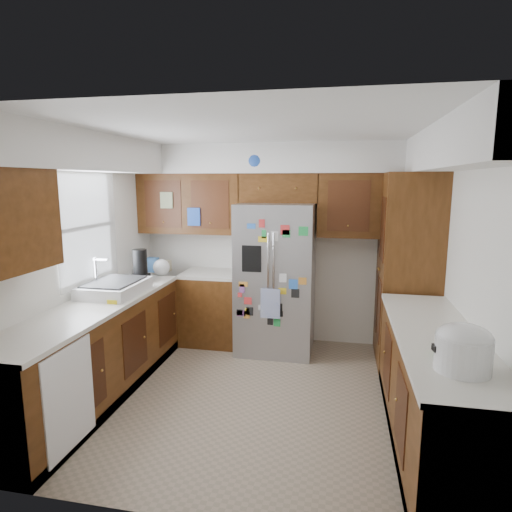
# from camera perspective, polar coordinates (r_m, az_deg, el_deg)

# --- Properties ---
(floor) EXTENTS (3.60, 3.60, 0.00)m
(floor) POSITION_cam_1_polar(r_m,az_deg,el_deg) (4.37, 0.07, -18.15)
(floor) COLOR tan
(floor) RESTS_ON ground
(room_shell) EXTENTS (3.64, 3.24, 2.52)m
(room_shell) POSITION_cam_1_polar(r_m,az_deg,el_deg) (4.24, -0.37, 6.77)
(room_shell) COLOR white
(room_shell) RESTS_ON ground
(left_counter_run) EXTENTS (1.36, 3.20, 0.92)m
(left_counter_run) POSITION_cam_1_polar(r_m,az_deg,el_deg) (4.65, -16.88, -11.02)
(left_counter_run) COLOR #41240C
(left_counter_run) RESTS_ON ground
(right_counter_run) EXTENTS (0.63, 2.25, 0.92)m
(right_counter_run) POSITION_cam_1_polar(r_m,az_deg,el_deg) (3.76, 22.56, -16.63)
(right_counter_run) COLOR #41240C
(right_counter_run) RESTS_ON ground
(pantry) EXTENTS (0.60, 0.90, 2.15)m
(pantry) POSITION_cam_1_polar(r_m,az_deg,el_deg) (5.08, 19.56, -1.78)
(pantry) COLOR #41240C
(pantry) RESTS_ON ground
(fridge) EXTENTS (0.90, 0.79, 1.80)m
(fridge) POSITION_cam_1_polar(r_m,az_deg,el_deg) (5.17, 2.66, -3.00)
(fridge) COLOR gray
(fridge) RESTS_ON ground
(bridge_cabinet) EXTENTS (0.96, 0.34, 0.35)m
(bridge_cabinet) POSITION_cam_1_polar(r_m,az_deg,el_deg) (5.26, 3.13, 9.03)
(bridge_cabinet) COLOR #41240C
(bridge_cabinet) RESTS_ON fridge
(fridge_top_items) EXTENTS (0.72, 0.39, 0.28)m
(fridge_top_items) POSITION_cam_1_polar(r_m,az_deg,el_deg) (5.24, 2.20, 12.32)
(fridge_top_items) COLOR #224EB1
(fridge_top_items) RESTS_ON bridge_cabinet
(sink_assembly) EXTENTS (0.52, 0.71, 0.37)m
(sink_assembly) POSITION_cam_1_polar(r_m,az_deg,el_deg) (4.61, -18.34, -4.00)
(sink_assembly) COLOR white
(sink_assembly) RESTS_ON left_counter_run
(left_counter_clutter) EXTENTS (0.37, 0.92, 0.38)m
(left_counter_clutter) POSITION_cam_1_polar(r_m,az_deg,el_deg) (5.22, -14.03, -1.48)
(left_counter_clutter) COLOR black
(left_counter_clutter) RESTS_ON left_counter_run
(rice_cooker) EXTENTS (0.34, 0.33, 0.29)m
(rice_cooker) POSITION_cam_1_polar(r_m,az_deg,el_deg) (2.92, 25.95, -10.84)
(rice_cooker) COLOR white
(rice_cooker) RESTS_ON right_counter_run
(paper_towel) EXTENTS (0.11, 0.11, 0.25)m
(paper_towel) POSITION_cam_1_polar(r_m,az_deg,el_deg) (2.86, 24.96, -11.73)
(paper_towel) COLOR white
(paper_towel) RESTS_ON right_counter_run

